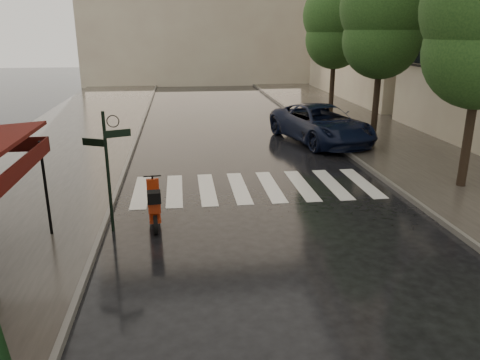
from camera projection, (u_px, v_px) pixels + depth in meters
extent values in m
plane|color=black|center=(155.00, 289.00, 9.36)|extent=(120.00, 120.00, 0.00)
cube|color=#38332D|center=(62.00, 149.00, 20.13)|extent=(6.00, 60.00, 0.12)
cube|color=#38332D|center=(388.00, 139.00, 21.91)|extent=(5.50, 60.00, 0.12)
cube|color=#595651|center=(134.00, 146.00, 20.49)|extent=(0.12, 60.00, 0.16)
cube|color=#595651|center=(330.00, 140.00, 21.57)|extent=(0.12, 60.00, 0.16)
cube|color=silver|center=(141.00, 192.00, 14.94)|extent=(0.50, 3.20, 0.01)
cube|color=silver|center=(175.00, 190.00, 15.07)|extent=(0.50, 3.20, 0.01)
cube|color=silver|center=(207.00, 189.00, 15.20)|extent=(0.50, 3.20, 0.01)
cube|color=silver|center=(239.00, 188.00, 15.32)|extent=(0.50, 3.20, 0.01)
cube|color=silver|center=(271.00, 186.00, 15.45)|extent=(0.50, 3.20, 0.01)
cube|color=silver|center=(301.00, 185.00, 15.58)|extent=(0.50, 3.20, 0.01)
cube|color=silver|center=(332.00, 184.00, 15.70)|extent=(0.50, 3.20, 0.01)
cube|color=silver|center=(362.00, 183.00, 15.83)|extent=(0.50, 3.20, 0.01)
cylinder|color=black|center=(46.00, 189.00, 11.24)|extent=(0.07, 0.07, 2.35)
cylinder|color=black|center=(108.00, 173.00, 11.58)|extent=(0.08, 0.08, 3.10)
cube|color=black|center=(117.00, 133.00, 11.31)|extent=(0.62, 0.26, 0.18)
cube|color=black|center=(93.00, 142.00, 11.30)|extent=(0.56, 0.29, 0.18)
cylinder|color=black|center=(470.00, 120.00, 14.56)|extent=(0.28, 0.28, 4.26)
cylinder|color=black|center=(377.00, 90.00, 21.12)|extent=(0.28, 0.28, 4.48)
sphere|color=#163613|center=(381.00, 40.00, 20.46)|extent=(3.40, 3.40, 3.40)
sphere|color=#163613|center=(384.00, 7.00, 20.04)|extent=(3.80, 3.80, 3.80)
cylinder|color=black|center=(333.00, 76.00, 27.77)|extent=(0.28, 0.28, 4.37)
sphere|color=#163613|center=(335.00, 39.00, 27.12)|extent=(3.40, 3.40, 3.40)
sphere|color=#163613|center=(336.00, 15.00, 26.72)|extent=(3.80, 3.80, 3.80)
cylinder|color=black|center=(156.00, 225.00, 11.79)|extent=(0.14, 0.50, 0.50)
cylinder|color=black|center=(154.00, 207.00, 12.99)|extent=(0.14, 0.50, 0.50)
cube|color=maroon|center=(155.00, 212.00, 12.39)|extent=(0.40, 1.36, 0.10)
cube|color=maroon|center=(154.00, 205.00, 12.05)|extent=(0.35, 0.59, 0.29)
cube|color=maroon|center=(153.00, 192.00, 12.70)|extent=(0.34, 0.15, 0.78)
cylinder|color=black|center=(152.00, 176.00, 12.67)|extent=(0.48, 0.07, 0.04)
cube|color=black|center=(154.00, 197.00, 11.59)|extent=(0.35, 0.34, 0.29)
imported|color=black|center=(321.00, 124.00, 21.36)|extent=(4.11, 6.53, 1.68)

